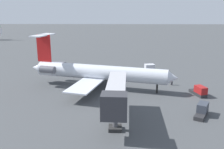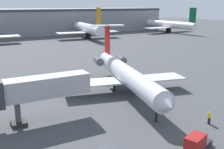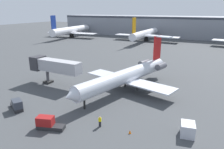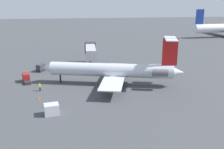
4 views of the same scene
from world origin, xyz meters
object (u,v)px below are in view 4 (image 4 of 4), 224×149
object	(u,v)px
regional_jet	(114,70)
jet_bridge	(91,51)
baggage_tug_trailing	(26,79)
traffic_cone_near	(38,98)
cargo_container_uld	(52,109)
ground_crew_marshaller	(40,87)
baggage_tug_lead	(42,68)

from	to	relation	value
regional_jet	jet_bridge	size ratio (longest dim) A/B	2.34
baggage_tug_trailing	traffic_cone_near	size ratio (longest dim) A/B	7.70
baggage_tug_trailing	traffic_cone_near	distance (m)	11.96
cargo_container_uld	ground_crew_marshaller	bearing A→B (deg)	-164.60
traffic_cone_near	regional_jet	bearing A→B (deg)	113.05
regional_jet	baggage_tug_lead	xyz separation A→B (m)	(-13.67, -17.36, -2.52)
baggage_tug_trailing	cargo_container_uld	bearing A→B (deg)	21.00
regional_jet	baggage_tug_trailing	distance (m)	20.46
ground_crew_marshaller	traffic_cone_near	distance (m)	4.74
regional_jet	ground_crew_marshaller	bearing A→B (deg)	-82.82
jet_bridge	cargo_container_uld	distance (m)	32.28
ground_crew_marshaller	traffic_cone_near	size ratio (longest dim) A/B	3.07
regional_jet	traffic_cone_near	size ratio (longest dim) A/B	56.31
jet_bridge	ground_crew_marshaller	xyz separation A→B (m)	(18.95, -11.85, -3.59)
jet_bridge	regional_jet	bearing A→B (deg)	13.70
cargo_container_uld	traffic_cone_near	xyz separation A→B (m)	(-7.28, -3.09, -0.64)
traffic_cone_near	jet_bridge	bearing A→B (deg)	153.79
baggage_tug_lead	cargo_container_uld	bearing A→B (deg)	9.60
ground_crew_marshaller	baggage_tug_lead	xyz separation A→B (m)	(-15.68, -1.38, -0.02)
ground_crew_marshaller	jet_bridge	bearing A→B (deg)	147.98
jet_bridge	baggage_tug_lead	distance (m)	14.09
regional_jet	baggage_tug_lead	world-z (taller)	regional_jet
regional_jet	baggage_tug_trailing	world-z (taller)	regional_jet
regional_jet	ground_crew_marshaller	distance (m)	16.30
jet_bridge	baggage_tug_lead	world-z (taller)	jet_bridge
regional_jet	traffic_cone_near	distance (m)	17.41
baggage_tug_lead	baggage_tug_trailing	size ratio (longest dim) A/B	0.99
cargo_container_uld	regional_jet	bearing A→B (deg)	137.82
regional_jet	ground_crew_marshaller	xyz separation A→B (m)	(2.01, -15.98, -2.50)
baggage_tug_lead	jet_bridge	bearing A→B (deg)	103.87
baggage_tug_lead	cargo_container_uld	world-z (taller)	baggage_tug_lead
regional_jet	cargo_container_uld	xyz separation A→B (m)	(13.99, -12.68, -2.44)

